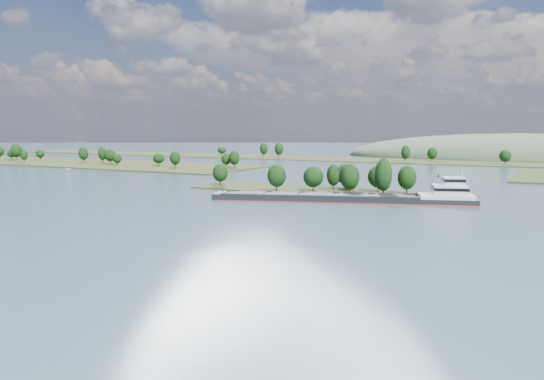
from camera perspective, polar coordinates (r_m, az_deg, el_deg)
The scene contains 7 objects.
ground at distance 169.59m, azimuth -4.57°, elevation -2.17°, with size 1800.00×1800.00×0.00m, color #3A5265.
tree_island at distance 217.41m, azimuth 5.64°, elevation 0.83°, with size 100.00×32.28×15.82m.
left_bank at distance 426.13m, azimuth -20.20°, elevation 2.84°, with size 300.00×80.00×14.72m.
back_shoreline at distance 428.91m, azimuth 17.40°, elevation 2.94°, with size 900.00×60.00×14.31m.
hill_west at distance 521.90m, azimuth 25.07°, elevation 3.14°, with size 320.00×160.00×44.00m, color #3E5037.
cargo_barge at distance 191.61m, azimuth 9.44°, elevation -0.75°, with size 91.71×40.59×12.60m.
motorboat at distance 347.76m, azimuth -21.04°, elevation 2.07°, with size 1.94×5.17×2.00m, color silver.
Camera 1 is at (91.73, -20.30, 25.76)m, focal length 35.00 mm.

